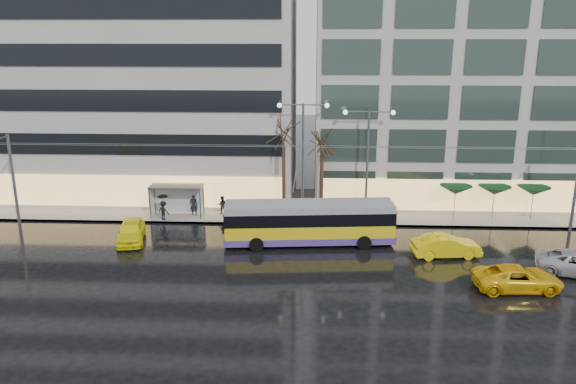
# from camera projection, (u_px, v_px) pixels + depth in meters

# --- Properties ---
(ground) EXTENTS (140.00, 140.00, 0.00)m
(ground) POSITION_uv_depth(u_px,v_px,m) (266.00, 273.00, 34.63)
(ground) COLOR black
(ground) RESTS_ON ground
(sidewalk) EXTENTS (80.00, 10.00, 0.15)m
(sidewalk) POSITION_uv_depth(u_px,v_px,m) (303.00, 205.00, 47.97)
(sidewalk) COLOR gray
(sidewalk) RESTS_ON ground
(kerb) EXTENTS (80.00, 0.10, 0.15)m
(kerb) POSITION_uv_depth(u_px,v_px,m) (302.00, 224.00, 43.21)
(kerb) COLOR slate
(kerb) RESTS_ON ground
(building_left) EXTENTS (34.00, 14.00, 22.00)m
(building_left) POSITION_uv_depth(u_px,v_px,m) (106.00, 69.00, 50.54)
(building_left) COLOR #A3A19C
(building_left) RESTS_ON sidewalk
(building_right) EXTENTS (32.00, 14.00, 25.00)m
(building_right) POSITION_uv_depth(u_px,v_px,m) (501.00, 53.00, 48.59)
(building_right) COLOR #A3A19C
(building_right) RESTS_ON sidewalk
(trolleybus) EXTENTS (11.89, 4.87, 5.44)m
(trolleybus) POSITION_uv_depth(u_px,v_px,m) (309.00, 224.00, 39.04)
(trolleybus) COLOR gold
(trolleybus) RESTS_ON ground
(catenary) EXTENTS (42.24, 5.12, 7.00)m
(catenary) POSITION_uv_depth(u_px,v_px,m) (288.00, 175.00, 41.05)
(catenary) COLOR #595B60
(catenary) RESTS_ON ground
(bus_shelter) EXTENTS (4.20, 1.60, 2.51)m
(bus_shelter) POSITION_uv_depth(u_px,v_px,m) (172.00, 193.00, 44.73)
(bus_shelter) COLOR #595B60
(bus_shelter) RESTS_ON sidewalk
(street_lamp_near) EXTENTS (3.96, 0.36, 9.03)m
(street_lamp_near) POSITION_uv_depth(u_px,v_px,m) (303.00, 145.00, 43.28)
(street_lamp_near) COLOR #595B60
(street_lamp_near) RESTS_ON sidewalk
(street_lamp_far) EXTENTS (3.96, 0.36, 8.53)m
(street_lamp_far) POSITION_uv_depth(u_px,v_px,m) (368.00, 149.00, 43.13)
(street_lamp_far) COLOR #595B60
(street_lamp_far) RESTS_ON sidewalk
(tree_a) EXTENTS (3.20, 3.20, 8.40)m
(tree_a) POSITION_uv_depth(u_px,v_px,m) (284.00, 130.00, 43.24)
(tree_a) COLOR black
(tree_a) RESTS_ON sidewalk
(tree_b) EXTENTS (3.20, 3.20, 7.70)m
(tree_b) POSITION_uv_depth(u_px,v_px,m) (322.00, 139.00, 43.48)
(tree_b) COLOR black
(tree_b) RESTS_ON sidewalk
(parasol_a) EXTENTS (2.50, 2.50, 2.65)m
(parasol_a) POSITION_uv_depth(u_px,v_px,m) (456.00, 190.00, 43.91)
(parasol_a) COLOR #595B60
(parasol_a) RESTS_ON sidewalk
(parasol_b) EXTENTS (2.50, 2.50, 2.65)m
(parasol_b) POSITION_uv_depth(u_px,v_px,m) (495.00, 190.00, 43.78)
(parasol_b) COLOR #595B60
(parasol_b) RESTS_ON sidewalk
(parasol_c) EXTENTS (2.50, 2.50, 2.65)m
(parasol_c) POSITION_uv_depth(u_px,v_px,m) (534.00, 191.00, 43.64)
(parasol_c) COLOR #595B60
(parasol_c) RESTS_ON sidewalk
(taxi_a) EXTENTS (2.72, 4.74, 1.52)m
(taxi_a) POSITION_uv_depth(u_px,v_px,m) (131.00, 231.00, 39.69)
(taxi_a) COLOR #FFF50D
(taxi_a) RESTS_ON ground
(taxi_b) EXTENTS (4.65, 2.09, 1.48)m
(taxi_b) POSITION_uv_depth(u_px,v_px,m) (446.00, 246.00, 37.01)
(taxi_b) COLOR yellow
(taxi_b) RESTS_ON ground
(taxi_c) EXTENTS (5.16, 2.62, 1.40)m
(taxi_c) POSITION_uv_depth(u_px,v_px,m) (518.00, 278.00, 32.28)
(taxi_c) COLOR yellow
(taxi_c) RESTS_ON ground
(pedestrian_a) EXTENTS (1.05, 1.07, 2.19)m
(pedestrian_a) POSITION_uv_depth(u_px,v_px,m) (193.00, 198.00, 44.86)
(pedestrian_a) COLOR black
(pedestrian_a) RESTS_ON sidewalk
(pedestrian_b) EXTENTS (0.80, 0.66, 1.50)m
(pedestrian_b) POSITION_uv_depth(u_px,v_px,m) (222.00, 205.00, 45.34)
(pedestrian_b) COLOR black
(pedestrian_b) RESTS_ON sidewalk
(pedestrian_c) EXTENTS (1.14, 1.11, 2.11)m
(pedestrian_c) POSITION_uv_depth(u_px,v_px,m) (163.00, 206.00, 43.75)
(pedestrian_c) COLOR black
(pedestrian_c) RESTS_ON sidewalk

